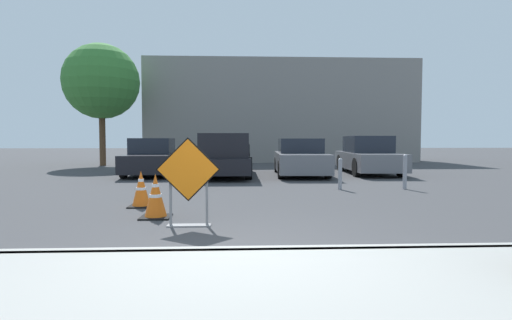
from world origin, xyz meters
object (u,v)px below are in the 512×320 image
Objects in this scene: bollard_nearest at (340,173)px; traffic_cone_second at (141,189)px; parked_car_third at (368,156)px; parked_car_second at (300,158)px; bollard_second at (405,171)px; pickup_truck at (226,157)px; parked_car_nearest at (152,158)px; road_closed_sign at (188,178)px; traffic_cone_nearest at (156,196)px.

traffic_cone_second is at bearing -151.95° from bollard_nearest.
parked_car_second is at bearing 14.82° from parked_car_third.
parked_car_second reaches higher than traffic_cone_second.
parked_car_second is at bearing 116.35° from bollard_second.
parked_car_third is (7.41, 7.80, 0.34)m from traffic_cone_second.
pickup_truck reaches higher than bollard_second.
traffic_cone_second is 7.68m from parked_car_nearest.
pickup_truck is at bearing 128.09° from bollard_nearest.
pickup_truck reaches higher than road_closed_sign.
traffic_cone_nearest is at bearing -138.85° from bollard_nearest.
road_closed_sign reaches higher than traffic_cone_nearest.
traffic_cone_nearest is 11.32m from parked_car_third.
road_closed_sign reaches higher than bollard_second.
traffic_cone_nearest is 7.28m from bollard_second.
parked_car_second is (3.95, 8.37, 0.28)m from traffic_cone_nearest.
parked_car_third reaches higher than parked_car_second.
parked_car_second is at bearing 174.23° from parked_car_nearest.
parked_car_nearest is at bearing 148.61° from bollard_second.
parked_car_second is 2.99m from parked_car_third.
pickup_truck is at bearing 82.77° from traffic_cone_nearest.
parked_car_third is at bearing 82.79° from bollard_second.
bollard_second is (6.21, 3.81, 0.13)m from traffic_cone_nearest.
bollard_second is at bearing 0.00° from bollard_nearest.
parked_car_nearest reaches higher than traffic_cone_nearest.
parked_car_nearest is at bearing 100.14° from traffic_cone_second.
parked_car_third is at bearing -170.30° from pickup_truck.
traffic_cone_nearest is 0.81× the size of bollard_second.
pickup_truck is at bearing 77.15° from traffic_cone_second.
parked_car_nearest reaches higher than parked_car_second.
bollard_second is at bearing 141.20° from pickup_truck.
parked_car_third reaches higher than traffic_cone_nearest.
parked_car_nearest is 0.95× the size of parked_car_second.
traffic_cone_second is at bearing 60.89° from parked_car_second.
traffic_cone_nearest is 0.17× the size of parked_car_third.
bollard_second is (-0.66, -5.19, -0.19)m from parked_car_third.
parked_car_nearest is at bearing 102.21° from traffic_cone_nearest.
road_closed_sign reaches higher than traffic_cone_second.
bollard_second is (2.26, -4.57, -0.15)m from parked_car_second.
road_closed_sign is 0.30× the size of parked_car_third.
bollard_nearest is at bearing 28.05° from traffic_cone_second.
bollard_nearest is at bearing 128.64° from pickup_truck.
parked_car_third is at bearing 179.55° from parked_car_nearest.
traffic_cone_second is (-0.54, 1.20, -0.02)m from traffic_cone_nearest.
bollard_second is (8.10, -4.94, -0.15)m from parked_car_nearest.
traffic_cone_nearest is 0.17× the size of parked_car_second.
parked_car_nearest is 5.85m from parked_car_second.
parked_car_third is (5.84, 0.94, -0.02)m from pickup_truck.
parked_car_second is at bearing 95.12° from bollard_nearest.
parked_car_third is at bearing -164.99° from parked_car_second.
bollard_nearest is (4.36, 3.81, 0.08)m from traffic_cone_nearest.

